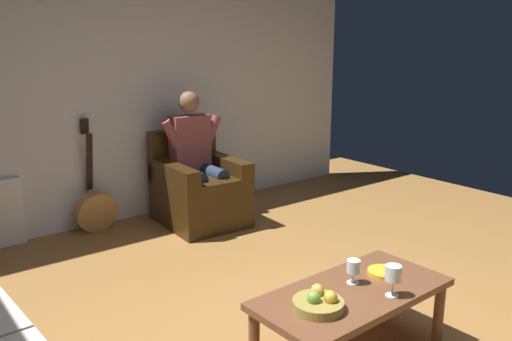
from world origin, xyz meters
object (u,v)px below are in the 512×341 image
object	(u,v)px
coffee_table	(352,300)
fruit_bowl	(319,303)
guitar	(96,207)
person_seated	(196,155)
wine_glass_near	(393,275)
wine_glass_far	(353,268)
decorative_dish	(383,272)
armchair	(199,191)

from	to	relation	value
coffee_table	fruit_bowl	xyz separation A→B (m)	(0.29, 0.03, 0.09)
coffee_table	guitar	xyz separation A→B (m)	(0.35, -2.81, -0.12)
person_seated	guitar	size ratio (longest dim) A/B	1.20
person_seated	guitar	world-z (taller)	person_seated
person_seated	wine_glass_near	xyz separation A→B (m)	(0.42, 2.65, -0.14)
wine_glass_far	decorative_dish	size ratio (longest dim) A/B	0.75
fruit_bowl	person_seated	bearing A→B (deg)	-108.28
guitar	wine_glass_far	bearing A→B (deg)	98.60
decorative_dish	wine_glass_near	bearing A→B (deg)	48.23
wine_glass_far	guitar	bearing A→B (deg)	-81.40
guitar	wine_glass_near	distance (m)	3.04
person_seated	guitar	distance (m)	1.05
wine_glass_near	wine_glass_far	world-z (taller)	wine_glass_near
person_seated	wine_glass_far	xyz separation A→B (m)	(0.47, 2.42, -0.17)
armchair	wine_glass_far	world-z (taller)	armchair
wine_glass_near	armchair	bearing A→B (deg)	-99.10
wine_glass_far	wine_glass_near	bearing A→B (deg)	102.25
person_seated	armchair	bearing A→B (deg)	90.00
armchair	guitar	bearing A→B (deg)	-19.20
person_seated	decorative_dish	world-z (taller)	person_seated
coffee_table	wine_glass_far	world-z (taller)	wine_glass_far
coffee_table	wine_glass_far	distance (m)	0.17
armchair	guitar	distance (m)	0.96
wine_glass_far	fruit_bowl	world-z (taller)	wine_glass_far
wine_glass_near	fruit_bowl	world-z (taller)	wine_glass_near
person_seated	decorative_dish	xyz separation A→B (m)	(0.24, 2.45, -0.25)
guitar	decorative_dish	world-z (taller)	guitar
person_seated	wine_glass_far	bearing A→B (deg)	82.08
armchair	wine_glass_near	size ratio (longest dim) A/B	5.02
fruit_bowl	armchair	bearing A→B (deg)	-108.44
coffee_table	wine_glass_near	size ratio (longest dim) A/B	6.53
guitar	decorative_dish	size ratio (longest dim) A/B	5.67
fruit_bowl	wine_glass_near	bearing A→B (deg)	161.18
coffee_table	wine_glass_far	size ratio (longest dim) A/B	8.20
decorative_dish	coffee_table	bearing A→B (deg)	5.60
armchair	coffee_table	distance (m)	2.51
person_seated	guitar	xyz separation A→B (m)	(0.89, -0.34, -0.44)
armchair	person_seated	size ratio (longest dim) A/B	0.70
guitar	fruit_bowl	distance (m)	2.86
armchair	wine_glass_far	bearing A→B (deg)	81.99
wine_glass_far	fruit_bowl	bearing A→B (deg)	14.40
wine_glass_near	decorative_dish	world-z (taller)	wine_glass_near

